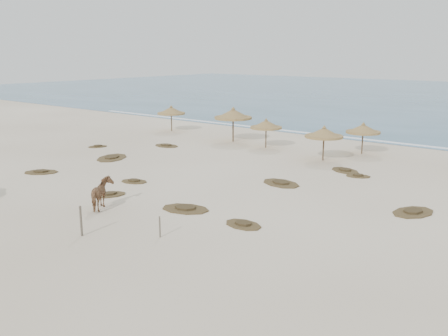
{
  "coord_description": "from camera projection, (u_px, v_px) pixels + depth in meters",
  "views": [
    {
      "loc": [
        18.56,
        -16.64,
        7.73
      ],
      "look_at": [
        1.31,
        5.0,
        1.26
      ],
      "focal_mm": 40.0,
      "sensor_mm": 36.0,
      "label": 1
    }
  ],
  "objects": [
    {
      "name": "scrub_7",
      "position": [
        345.0,
        170.0,
        33.1
      ],
      "size": [
        2.57,
        2.22,
        0.16
      ],
      "rotation": [
        0.0,
        0.0,
        2.69
      ],
      "color": "brown",
      "rests_on": "ground"
    },
    {
      "name": "scrub_4",
      "position": [
        243.0,
        224.0,
        22.75
      ],
      "size": [
        1.99,
        1.38,
        0.16
      ],
      "rotation": [
        0.0,
        0.0,
        3.06
      ],
      "color": "brown",
      "rests_on": "ground"
    },
    {
      "name": "horse",
      "position": [
        102.0,
        194.0,
        24.95
      ],
      "size": [
        1.78,
        1.98,
        1.56
      ],
      "primitive_type": "imported",
      "rotation": [
        0.0,
        0.0,
        3.79
      ],
      "color": "#996745",
      "rests_on": "ground"
    },
    {
      "name": "palapa_4",
      "position": [
        363.0,
        129.0,
        38.28
      ],
      "size": [
        3.52,
        3.52,
        2.48
      ],
      "rotation": [
        0.0,
        0.0,
        0.43
      ],
      "color": "#4E3C28",
      "rests_on": "ground"
    },
    {
      "name": "scrub_3",
      "position": [
        281.0,
        183.0,
        29.89
      ],
      "size": [
        2.94,
        2.28,
        0.16
      ],
      "rotation": [
        0.0,
        0.0,
        2.89
      ],
      "color": "brown",
      "rests_on": "ground"
    },
    {
      "name": "scrub_2",
      "position": [
        134.0,
        181.0,
        30.33
      ],
      "size": [
        1.92,
        1.53,
        0.16
      ],
      "rotation": [
        0.0,
        0.0,
        0.3
      ],
      "color": "brown",
      "rests_on": "ground"
    },
    {
      "name": "palapa_2",
      "position": [
        266.0,
        125.0,
        40.76
      ],
      "size": [
        2.81,
        2.81,
        2.45
      ],
      "rotation": [
        0.0,
        0.0,
        0.07
      ],
      "color": "#4E3C28",
      "rests_on": "ground"
    },
    {
      "name": "fence_post_near",
      "position": [
        81.0,
        221.0,
        21.32
      ],
      "size": [
        0.12,
        0.12,
        1.34
      ],
      "primitive_type": "cylinder",
      "rotation": [
        0.0,
        0.0,
        -0.22
      ],
      "color": "brown",
      "rests_on": "ground"
    },
    {
      "name": "fence_post_far",
      "position": [
        160.0,
        227.0,
        21.2
      ],
      "size": [
        0.09,
        0.09,
        0.94
      ],
      "primitive_type": "cylinder",
      "rotation": [
        0.0,
        0.0,
        0.39
      ],
      "color": "brown",
      "rests_on": "ground"
    },
    {
      "name": "foam_line",
      "position": [
        356.0,
        139.0,
        45.49
      ],
      "size": [
        70.0,
        0.6,
        0.01
      ],
      "primitive_type": "cube",
      "color": "white",
      "rests_on": "ground"
    },
    {
      "name": "scrub_0",
      "position": [
        41.0,
        172.0,
        32.68
      ],
      "size": [
        2.6,
        2.49,
        0.16
      ],
      "rotation": [
        0.0,
        0.0,
        0.69
      ],
      "color": "brown",
      "rests_on": "ground"
    },
    {
      "name": "scrub_1",
      "position": [
        112.0,
        158.0,
        37.07
      ],
      "size": [
        3.19,
        3.64,
        0.16
      ],
      "rotation": [
        0.0,
        0.0,
        2.06
      ],
      "color": "brown",
      "rests_on": "ground"
    },
    {
      "name": "palapa_3",
      "position": [
        324.0,
        133.0,
        35.93
      ],
      "size": [
        3.19,
        3.19,
        2.59
      ],
      "rotation": [
        0.0,
        0.0,
        -0.17
      ],
      "color": "#4E3C28",
      "rests_on": "ground"
    },
    {
      "name": "palapa_0",
      "position": [
        171.0,
        111.0,
        49.33
      ],
      "size": [
        3.23,
        3.23,
        2.59
      ],
      "rotation": [
        0.0,
        0.0,
        -0.19
      ],
      "color": "#4E3C28",
      "rests_on": "ground"
    },
    {
      "name": "scrub_10",
      "position": [
        358.0,
        176.0,
        31.62
      ],
      "size": [
        1.79,
        1.49,
        0.16
      ],
      "rotation": [
        0.0,
        0.0,
        0.38
      ],
      "color": "brown",
      "rests_on": "ground"
    },
    {
      "name": "palapa_1",
      "position": [
        233.0,
        115.0,
        43.42
      ],
      "size": [
        3.68,
        3.68,
        3.09
      ],
      "rotation": [
        0.0,
        0.0,
        -0.13
      ],
      "color": "#4E3C28",
      "rests_on": "ground"
    },
    {
      "name": "scrub_8",
      "position": [
        98.0,
        146.0,
        41.48
      ],
      "size": [
        1.61,
        1.85,
        0.16
      ],
      "rotation": [
        0.0,
        0.0,
        1.11
      ],
      "color": "brown",
      "rests_on": "ground"
    },
    {
      "name": "scrub_5",
      "position": [
        413.0,
        212.0,
        24.5
      ],
      "size": [
        2.25,
        2.82,
        0.16
      ],
      "rotation": [
        0.0,
        0.0,
        1.27
      ],
      "color": "brown",
      "rests_on": "ground"
    },
    {
      "name": "scrub_11",
      "position": [
        109.0,
        194.0,
        27.53
      ],
      "size": [
        1.91,
        2.17,
        0.16
      ],
      "rotation": [
        0.0,
        0.0,
        1.08
      ],
      "color": "brown",
      "rests_on": "ground"
    },
    {
      "name": "ground",
      "position": [
        144.0,
        206.0,
        25.69
      ],
      "size": [
        160.0,
        160.0,
        0.0
      ],
      "primitive_type": "plane",
      "color": "beige",
      "rests_on": "ground"
    },
    {
      "name": "scrub_9",
      "position": [
        185.0,
        209.0,
        25.03
      ],
      "size": [
        2.86,
        2.27,
        0.16
      ],
      "rotation": [
        0.0,
        0.0,
        0.28
      ],
      "color": "brown",
      "rests_on": "ground"
    },
    {
      "name": "scrub_6",
      "position": [
        166.0,
        146.0,
        41.84
      ],
      "size": [
        2.29,
        1.5,
        0.16
      ],
      "rotation": [
        0.0,
        0.0,
        3.13
      ],
      "color": "brown",
      "rests_on": "ground"
    }
  ]
}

